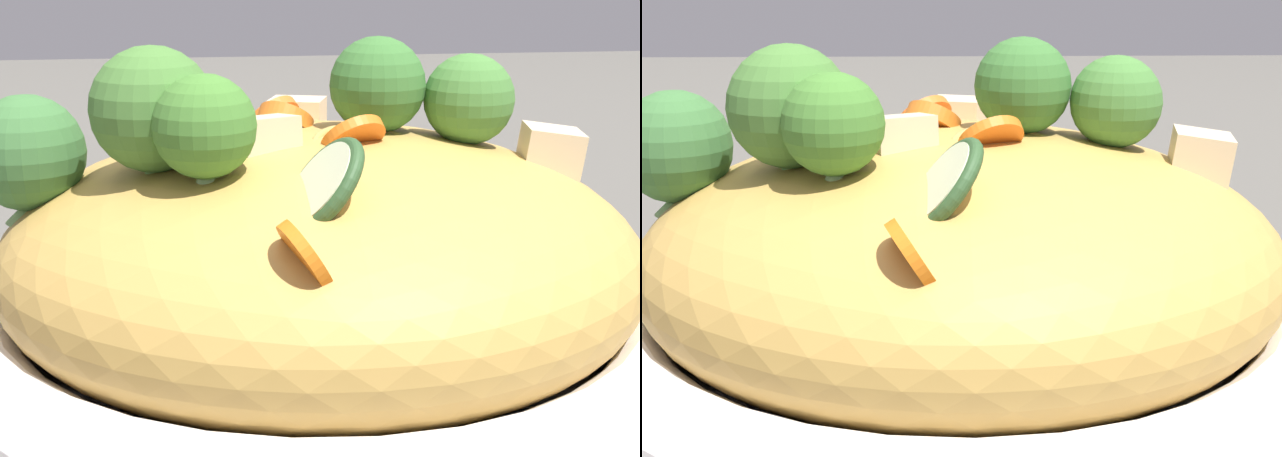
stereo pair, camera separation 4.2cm
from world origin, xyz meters
The scene contains 7 objects.
ground_plane centered at (0.00, 0.00, 0.00)m, with size 3.00×3.00×0.00m, color #55524C.
serving_bowl centered at (0.00, 0.00, 0.03)m, with size 0.33×0.33×0.06m.
noodle_heap centered at (0.00, 0.00, 0.08)m, with size 0.28×0.28×0.11m.
broccoli_florets centered at (0.01, -0.04, 0.14)m, with size 0.11×0.25×0.08m.
carrot_coins centered at (0.01, -0.01, 0.13)m, with size 0.19×0.06×0.04m.
zucchini_slices centered at (0.00, -0.05, 0.12)m, with size 0.19×0.11×0.04m.
chicken_chunks centered at (-0.03, 0.04, 0.12)m, with size 0.14×0.16×0.04m.
Camera 2 is at (0.40, -0.01, 0.21)m, focal length 53.02 mm.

